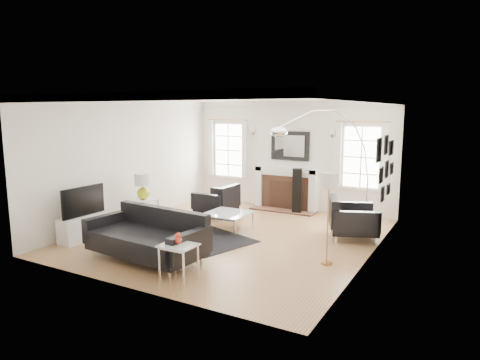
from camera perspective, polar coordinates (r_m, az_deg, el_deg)
The scene contains 25 objects.
floor at distance 8.88m, azimuth -0.98°, elevation -7.46°, with size 6.00×6.00×0.00m, color olive.
back_wall at distance 11.26m, azimuth 6.74°, elevation 3.30°, with size 5.50×0.04×2.80m, color silver.
front_wall at distance 6.22m, azimuth -15.11°, elevation -1.77°, with size 5.50×0.04×2.80m, color silver.
left_wall at distance 10.24m, azimuth -14.41°, elevation 2.49°, with size 0.04×6.00×2.80m, color silver.
right_wall at distance 7.59m, azimuth 17.21°, elevation 0.09°, with size 0.04×6.00×2.80m, color silver.
ceiling at distance 8.51m, azimuth -1.03°, elevation 10.90°, with size 5.50×6.00×0.02m, color white.
crown_molding at distance 8.51m, azimuth -1.03°, elevation 10.50°, with size 5.50×6.00×0.12m, color white.
fireplace at distance 11.19m, azimuth 6.24°, elevation -1.17°, with size 1.70×0.69×1.11m.
mantel_mirror at distance 11.20m, azimuth 6.67°, elevation 4.55°, with size 1.05×0.07×0.75m.
window_left at distance 12.04m, azimuth -1.52°, elevation 4.02°, with size 1.24×0.15×1.62m.
window_right at distance 10.63m, azimuth 15.88°, elevation 2.98°, with size 1.24×0.15×1.62m.
gallery_wall at distance 8.84m, azimuth 18.84°, elevation 2.12°, with size 0.04×1.73×1.29m.
tv_unit at distance 9.07m, azimuth -20.17°, elevation -5.54°, with size 0.35×1.00×1.09m.
area_rug at distance 8.80m, azimuth -8.31°, elevation -7.69°, with size 2.60×2.16×0.01m, color black.
sofa at distance 7.61m, azimuth -12.04°, elevation -7.54°, with size 2.23×1.16×0.70m.
armchair_left at distance 10.43m, azimuth -2.89°, elevation -2.92°, with size 0.87×0.96×0.64m.
armchair_right at distance 8.92m, azimuth 14.45°, elevation -5.13°, with size 1.21×1.28×0.69m.
coffee_table at distance 9.17m, azimuth -1.67°, elevation -4.58°, with size 0.89×0.89×0.40m.
side_table_left at distance 9.86m, azimuth -12.73°, elevation -3.15°, with size 0.53×0.53×0.58m.
nesting_table at distance 6.54m, azimuth -8.20°, elevation -9.54°, with size 0.52×0.44×0.58m.
gourd_lamp at distance 9.77m, azimuth -12.83°, elevation -0.59°, with size 0.37×0.37×0.59m.
orange_vase at distance 6.48m, azimuth -8.25°, elevation -7.75°, with size 0.10×0.10×0.17m.
arc_floor_lamp at distance 9.36m, azimuth 11.21°, elevation 2.27°, with size 1.89×1.75×2.67m.
stick_floor_lamp at distance 7.14m, azimuth 11.79°, elevation -0.68°, with size 0.32×0.32×1.56m.
speaker_tower at distance 10.75m, azimuth 7.60°, elevation -1.49°, with size 0.23×0.23×1.13m, color black.
Camera 1 is at (4.30, -7.34, 2.55)m, focal length 32.00 mm.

